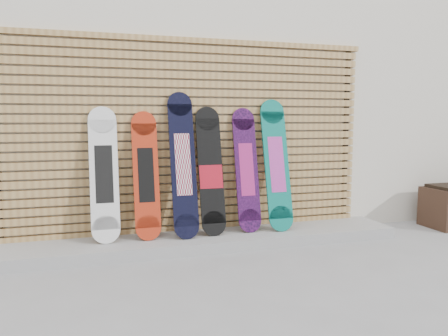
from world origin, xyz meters
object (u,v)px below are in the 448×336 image
Objects in this scene: snowboard_0 at (104,174)px; snowboard_2 at (183,164)px; snowboard_1 at (146,175)px; snowboard_4 at (247,169)px; snowboard_5 at (277,164)px; snowboard_3 at (211,171)px.

snowboard_2 is (0.83, -0.04, 0.08)m from snowboard_0.
snowboard_1 is 0.41m from snowboard_2.
snowboard_2 is at bearing -177.39° from snowboard_4.
snowboard_5 is at bearing 0.24° from snowboard_2.
snowboard_5 is (1.93, -0.03, 0.05)m from snowboard_0.
snowboard_2 reaches higher than snowboard_3.
snowboard_1 is at bearing 178.82° from snowboard_5.
snowboard_5 is at bearing -1.02° from snowboard_0.
snowboard_2 is at bearing -176.56° from snowboard_3.
snowboard_0 is 1.15m from snowboard_3.
snowboard_5 is (0.36, -0.03, 0.05)m from snowboard_4.
snowboard_5 is (1.10, 0.00, -0.03)m from snowboard_2.
snowboard_0 is at bearing 177.31° from snowboard_2.
snowboard_5 reaches higher than snowboard_3.
snowboard_4 is (0.75, 0.03, -0.08)m from snowboard_2.
snowboard_0 is 1.58m from snowboard_4.
snowboard_0 is 0.90× the size of snowboard_2.
snowboard_3 is (0.31, 0.02, -0.09)m from snowboard_2.
snowboard_4 is 0.93× the size of snowboard_5.
snowboard_4 is at bearing 175.31° from snowboard_5.
snowboard_1 is at bearing 179.93° from snowboard_4.
snowboard_5 is (1.50, -0.03, 0.07)m from snowboard_1.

